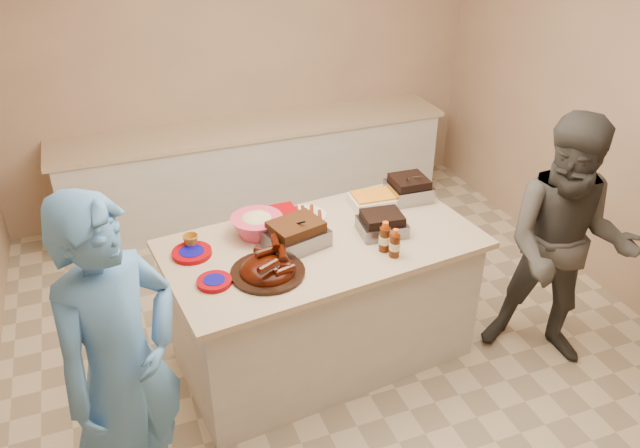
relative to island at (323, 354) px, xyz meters
name	(u,v)px	position (x,y,z in m)	size (l,w,h in m)	color
room	(346,356)	(0.15, -0.07, 0.00)	(4.50, 5.00, 2.70)	tan
back_counter	(256,170)	(0.15, 2.13, 0.45)	(3.60, 0.64, 0.90)	beige
island	(323,354)	(0.00, 0.00, 0.00)	(1.95, 1.03, 0.93)	beige
rib_platter	(268,274)	(-0.42, -0.21, 0.93)	(0.43, 0.43, 0.17)	#380C01
pulled_pork_tray	(296,246)	(-0.17, 0.01, 0.93)	(0.36, 0.27, 0.11)	#47230F
brisket_tray	(381,233)	(0.39, -0.03, 0.93)	(0.29, 0.24, 0.09)	black
roasting_pan	(408,198)	(0.77, 0.33, 0.93)	(0.27, 0.27, 0.11)	gray
coleslaw_bowl	(258,235)	(-0.36, 0.22, 0.93)	(0.33, 0.33, 0.22)	#DF3B5C
sausage_plate	(304,217)	(0.00, 0.34, 0.93)	(0.29, 0.29, 0.05)	silver
mac_cheese_dish	(373,204)	(0.50, 0.33, 0.93)	(0.30, 0.22, 0.08)	orange
bbq_bottle_a	(384,250)	(0.31, -0.23, 0.93)	(0.07, 0.07, 0.20)	#431A06
bbq_bottle_b	(394,256)	(0.34, -0.31, 0.93)	(0.06, 0.06, 0.19)	#431A06
mustard_bottle	(282,241)	(-0.23, 0.10, 0.93)	(0.05, 0.05, 0.13)	orange
sauce_bowl	(311,234)	(-0.04, 0.11, 0.93)	(0.13, 0.04, 0.13)	silver
plate_stack_large	(192,255)	(-0.79, 0.14, 0.93)	(0.24, 0.24, 0.03)	#8C0006
plate_stack_small	(215,284)	(-0.73, -0.20, 0.93)	(0.20, 0.20, 0.03)	#8C0006
plastic_cup	(192,248)	(-0.78, 0.22, 0.93)	(0.10, 0.09, 0.10)	#AF7219
basket_stack	(280,224)	(-0.19, 0.30, 0.93)	(0.22, 0.16, 0.11)	#8C0006
guest_gray	(541,351)	(1.45, -0.52, 0.00)	(0.85, 1.74, 0.66)	#44423D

